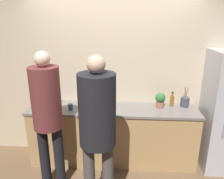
% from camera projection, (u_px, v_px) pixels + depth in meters
% --- Properties ---
extents(ground_plane, '(14.00, 14.00, 0.00)m').
position_uv_depth(ground_plane, '(111.00, 172.00, 3.22)').
color(ground_plane, brown).
extents(wall_back, '(5.20, 0.06, 2.60)m').
position_uv_depth(wall_back, '(114.00, 76.00, 3.40)').
color(wall_back, '#C6B293').
rests_on(wall_back, ground_plane).
extents(counter, '(2.51, 0.60, 0.89)m').
position_uv_depth(counter, '(113.00, 134.00, 3.40)').
color(counter, tan).
rests_on(counter, ground_plane).
extents(person_left, '(0.36, 0.36, 1.82)m').
position_uv_depth(person_left, '(47.00, 111.00, 2.66)').
color(person_left, black).
rests_on(person_left, ground_plane).
extents(person_center, '(0.39, 0.39, 1.84)m').
position_uv_depth(person_center, '(97.00, 123.00, 2.27)').
color(person_center, '#4C4742').
rests_on(person_center, ground_plane).
extents(fruit_bowl, '(0.26, 0.26, 0.11)m').
position_uv_depth(fruit_bowl, '(90.00, 103.00, 3.34)').
color(fruit_bowl, beige).
rests_on(fruit_bowl, counter).
extents(utensil_crock, '(0.13, 0.13, 0.31)m').
position_uv_depth(utensil_crock, '(185.00, 102.00, 3.28)').
color(utensil_crock, '#3D424C').
rests_on(utensil_crock, counter).
extents(bottle_green, '(0.07, 0.07, 0.22)m').
position_uv_depth(bottle_green, '(56.00, 99.00, 3.35)').
color(bottle_green, '#236033').
rests_on(bottle_green, counter).
extents(bottle_amber, '(0.06, 0.06, 0.22)m').
position_uv_depth(bottle_amber, '(172.00, 100.00, 3.30)').
color(bottle_amber, brown).
rests_on(bottle_amber, counter).
extents(bottle_red, '(0.05, 0.05, 0.23)m').
position_uv_depth(bottle_red, '(40.00, 96.00, 3.49)').
color(bottle_red, red).
rests_on(bottle_red, counter).
extents(cup_blue, '(0.07, 0.07, 0.09)m').
position_uv_depth(cup_blue, '(71.00, 107.00, 3.17)').
color(cup_blue, '#335184').
rests_on(cup_blue, counter).
extents(potted_plant, '(0.15, 0.15, 0.23)m').
position_uv_depth(potted_plant, '(160.00, 99.00, 3.24)').
color(potted_plant, '#9E6042').
rests_on(potted_plant, counter).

